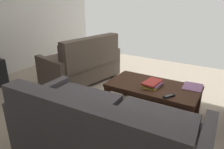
{
  "coord_description": "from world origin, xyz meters",
  "views": [
    {
      "loc": [
        -1.16,
        2.39,
        1.55
      ],
      "look_at": [
        0.1,
        0.31,
        0.63
      ],
      "focal_mm": 33.41,
      "sensor_mm": 36.0,
      "label": 1
    }
  ],
  "objects_px": {
    "coffee_table": "(153,89)",
    "sofa_main": "(103,133)",
    "loveseat_near": "(83,63)",
    "loose_magazine": "(193,87)",
    "tv_remote": "(169,96)",
    "book_stack": "(152,84)"
  },
  "relations": [
    {
      "from": "coffee_table",
      "to": "tv_remote",
      "type": "bearing_deg",
      "value": 141.29
    },
    {
      "from": "sofa_main",
      "to": "book_stack",
      "type": "relative_size",
      "value": 5.81
    },
    {
      "from": "loveseat_near",
      "to": "coffee_table",
      "type": "bearing_deg",
      "value": 166.14
    },
    {
      "from": "coffee_table",
      "to": "loveseat_near",
      "type": "bearing_deg",
      "value": -13.86
    },
    {
      "from": "tv_remote",
      "to": "loose_magazine",
      "type": "height_order",
      "value": "tv_remote"
    },
    {
      "from": "coffee_table",
      "to": "book_stack",
      "type": "bearing_deg",
      "value": 90.51
    },
    {
      "from": "sofa_main",
      "to": "loose_magazine",
      "type": "xyz_separation_m",
      "value": [
        -0.5,
        -1.4,
        0.05
      ]
    },
    {
      "from": "sofa_main",
      "to": "coffee_table",
      "type": "bearing_deg",
      "value": -91.56
    },
    {
      "from": "coffee_table",
      "to": "sofa_main",
      "type": "bearing_deg",
      "value": 88.44
    },
    {
      "from": "sofa_main",
      "to": "tv_remote",
      "type": "height_order",
      "value": "sofa_main"
    },
    {
      "from": "coffee_table",
      "to": "tv_remote",
      "type": "relative_size",
      "value": 7.54
    },
    {
      "from": "loveseat_near",
      "to": "loose_magazine",
      "type": "relative_size",
      "value": 5.22
    },
    {
      "from": "sofa_main",
      "to": "tv_remote",
      "type": "relative_size",
      "value": 11.38
    },
    {
      "from": "loose_magazine",
      "to": "loveseat_near",
      "type": "bearing_deg",
      "value": -7.77
    },
    {
      "from": "book_stack",
      "to": "tv_remote",
      "type": "relative_size",
      "value": 1.96
    },
    {
      "from": "coffee_table",
      "to": "book_stack",
      "type": "height_order",
      "value": "book_stack"
    },
    {
      "from": "coffee_table",
      "to": "tv_remote",
      "type": "distance_m",
      "value": 0.38
    },
    {
      "from": "loveseat_near",
      "to": "tv_remote",
      "type": "xyz_separation_m",
      "value": [
        -1.81,
        0.61,
        0.05
      ]
    },
    {
      "from": "book_stack",
      "to": "coffee_table",
      "type": "bearing_deg",
      "value": -89.49
    },
    {
      "from": "sofa_main",
      "to": "coffee_table",
      "type": "height_order",
      "value": "sofa_main"
    },
    {
      "from": "book_stack",
      "to": "loose_magazine",
      "type": "xyz_separation_m",
      "value": [
        -0.47,
        -0.26,
        -0.03
      ]
    },
    {
      "from": "loveseat_near",
      "to": "loose_magazine",
      "type": "bearing_deg",
      "value": 175.62
    }
  ]
}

